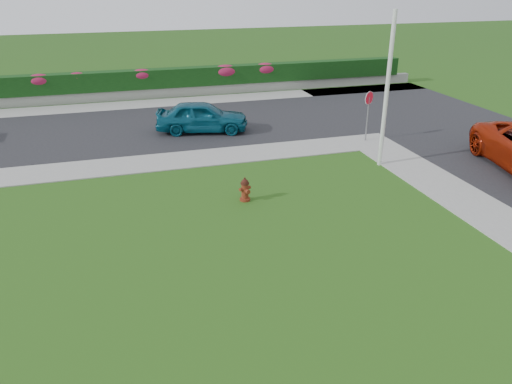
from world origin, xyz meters
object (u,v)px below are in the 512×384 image
object	(u,v)px
stop_sign	(369,105)
fire_hydrant	(245,190)
sedan_teal	(202,117)
utility_pole	(387,92)

from	to	relation	value
stop_sign	fire_hydrant	bearing A→B (deg)	-151.43
sedan_teal	utility_pole	distance (m)	8.87
fire_hydrant	utility_pole	xyz separation A→B (m)	(5.98, 1.77, 2.51)
utility_pole	stop_sign	size ratio (longest dim) A/B	2.56
sedan_teal	stop_sign	bearing A→B (deg)	-103.16
fire_hydrant	stop_sign	distance (m)	8.42
sedan_teal	fire_hydrant	bearing A→B (deg)	-167.23
fire_hydrant	sedan_teal	xyz separation A→B (m)	(0.12, 8.08, 0.38)
fire_hydrant	stop_sign	xyz separation A→B (m)	(6.90, 4.66, 1.27)
stop_sign	utility_pole	bearing A→B (deg)	-113.10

